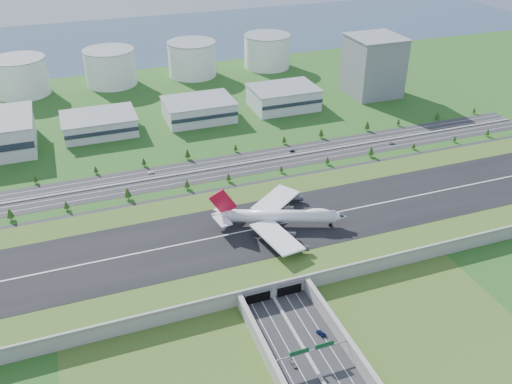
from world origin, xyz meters
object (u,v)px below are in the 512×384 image
object	(u,v)px
office_tower	(373,66)
fuel_tank_a	(21,77)
car_0	(294,364)
car_6	(392,143)
car_2	(321,333)
car_7	(150,173)
boeing_747	(279,216)
car_5	(292,151)

from	to	relation	value
office_tower	fuel_tank_a	distance (m)	340.18
car_0	car_6	size ratio (longest dim) A/B	0.91
fuel_tank_a	car_6	world-z (taller)	fuel_tank_a
car_0	car_2	bearing A→B (deg)	28.18
car_0	car_7	world-z (taller)	car_0
fuel_tank_a	car_0	bearing A→B (deg)	-74.49
boeing_747	car_0	size ratio (longest dim) A/B	16.45
car_0	car_2	distance (m)	22.99
office_tower	car_5	bearing A→B (deg)	-142.98
car_7	office_tower	bearing A→B (deg)	120.08
fuel_tank_a	boeing_747	distance (m)	342.51
car_5	car_7	distance (m)	109.90
car_2	car_6	xyz separation A→B (m)	(144.97, 168.57, -0.03)
boeing_747	car_6	size ratio (longest dim) A/B	14.91
fuel_tank_a	car_2	distance (m)	413.24
car_5	car_6	distance (m)	81.99
office_tower	car_6	size ratio (longest dim) A/B	10.77
fuel_tank_a	car_0	distance (m)	419.41
office_tower	car_5	world-z (taller)	office_tower
car_7	car_5	bearing A→B (deg)	97.47
fuel_tank_a	car_2	size ratio (longest dim) A/B	9.44
office_tower	car_2	world-z (taller)	office_tower
car_2	car_5	xyz separation A→B (m)	(64.20, 182.66, -0.08)
fuel_tank_a	car_7	distance (m)	223.96
car_2	car_7	distance (m)	190.75
office_tower	car_0	xyz separation A→B (m)	(-207.91, -288.81, -26.59)
car_0	car_2	xyz separation A→B (m)	(19.36, 12.40, -0.05)
car_7	car_6	bearing A→B (deg)	93.82
car_5	car_6	bearing A→B (deg)	69.74
boeing_747	car_0	world-z (taller)	boeing_747
car_2	boeing_747	bearing A→B (deg)	-116.86
fuel_tank_a	car_0	size ratio (longest dim) A/B	10.80
office_tower	car_6	world-z (taller)	office_tower
office_tower	car_7	world-z (taller)	office_tower
car_5	car_2	bearing A→B (deg)	-29.73
office_tower	car_0	size ratio (longest dim) A/B	11.88
car_5	car_0	bearing A→B (deg)	-33.56
boeing_747	car_2	xyz separation A→B (m)	(-11.18, -80.02, -14.11)
office_tower	car_2	bearing A→B (deg)	-124.30
car_2	car_6	size ratio (longest dim) A/B	1.04
office_tower	car_6	xyz separation A→B (m)	(-43.57, -107.84, -26.67)
office_tower	car_5	size ratio (longest dim) A/B	13.72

